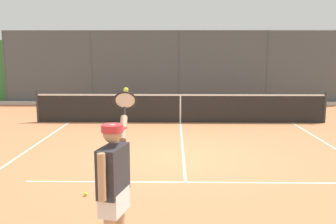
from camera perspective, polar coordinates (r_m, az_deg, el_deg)
ground_plane at (r=8.50m, az=2.37°, el=-6.91°), size 60.00×60.00×0.00m
court_line_markings at (r=6.73m, az=2.77°, el=-11.31°), size 7.60×10.64×0.01m
fence_backdrop at (r=17.41m, az=1.66°, el=6.21°), size 18.80×1.37×3.31m
tennis_net at (r=12.47m, az=1.92°, el=0.62°), size 9.77×0.09×1.07m
tennis_player at (r=4.16m, az=-8.33°, el=-10.95°), size 0.34×1.38×1.90m
tennis_ball_near_net at (r=11.24m, az=-7.82°, el=-2.82°), size 0.07×0.07×0.07m
tennis_ball_mid_court at (r=6.44m, az=-12.55°, el=-12.22°), size 0.07×0.07×0.07m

